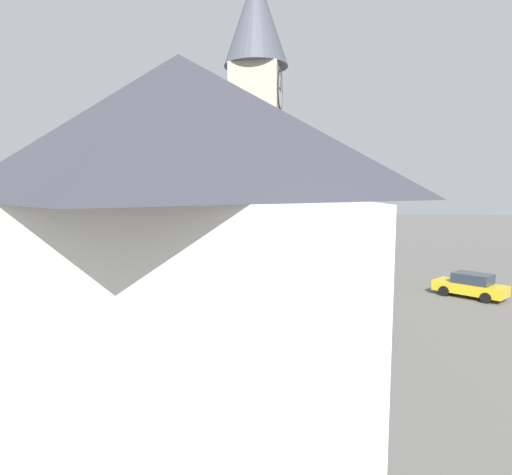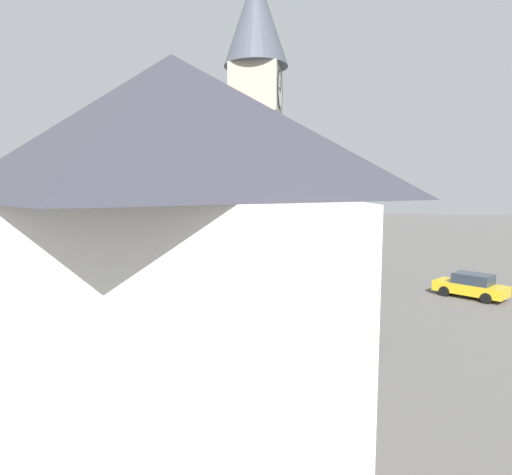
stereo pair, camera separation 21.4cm
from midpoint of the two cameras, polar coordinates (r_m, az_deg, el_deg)
ground_plane at (r=29.82m, az=0.21°, el=-6.60°), size 200.00×200.00×0.00m
clock_tower at (r=29.62m, az=0.22°, el=17.15°), size 4.19×4.19×20.94m
car_blue_kerb at (r=17.91m, az=-4.21°, el=-12.86°), size 4.16×4.06×1.53m
car_silver_kerb at (r=20.69m, az=9.37°, el=-10.29°), size 3.96×4.24×1.53m
car_red_corner at (r=29.98m, az=26.76°, el=-5.72°), size 3.84×4.30×1.53m
car_white_side at (r=36.45m, az=-12.96°, el=-3.19°), size 3.57×4.41×1.53m
pedestrian at (r=34.91m, az=8.26°, el=-3.10°), size 0.43×0.42×1.69m
tree at (r=35.99m, az=2.98°, el=3.01°), size 5.62×5.62×7.43m
building_shop_left at (r=9.46m, az=-9.96°, el=-4.93°), size 7.57×8.31×9.38m
building_terrace_right at (r=51.76m, az=-4.71°, el=3.91°), size 9.18×8.64×8.94m
road_sign at (r=31.96m, az=15.78°, el=-2.51°), size 0.60×0.07×2.80m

